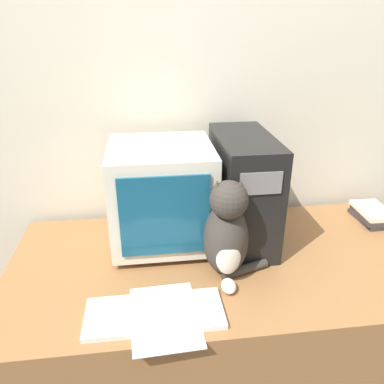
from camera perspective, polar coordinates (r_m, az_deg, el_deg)
wall_back at (r=1.71m, az=3.50°, el=12.84°), size 7.00×0.05×2.50m
desk at (r=1.73m, az=5.67°, el=-20.37°), size 1.72×0.79×0.76m
crt_monitor at (r=1.49m, az=-4.60°, el=-0.45°), size 0.40×0.39×0.42m
computer_tower at (r=1.52m, az=7.73°, el=0.35°), size 0.21×0.44×0.45m
keyboard at (r=1.24m, az=-5.71°, el=-17.88°), size 0.43×0.18×0.02m
cat at (r=1.32m, az=5.32°, el=-6.36°), size 0.25×0.25×0.38m
book_stack at (r=1.91m, az=25.69°, el=-3.10°), size 0.14×0.20×0.06m
pen at (r=1.29m, az=-9.38°, el=-16.29°), size 0.13×0.06×0.01m
paper_sheet at (r=1.24m, az=-4.16°, el=-18.36°), size 0.22×0.30×0.00m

